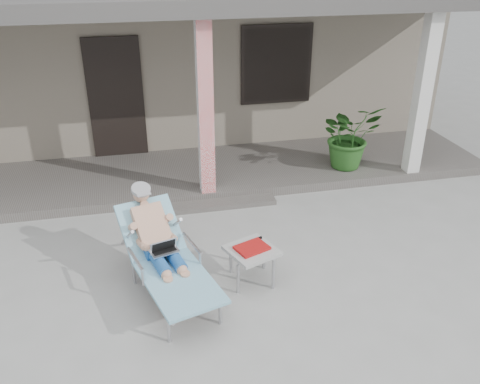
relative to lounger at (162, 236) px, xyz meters
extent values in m
plane|color=#9E9E99|center=(0.86, 0.02, -0.72)|extent=(60.00, 60.00, 0.00)
cube|color=gray|center=(0.86, 6.52, 0.78)|extent=(10.00, 5.00, 3.00)
cube|color=black|center=(-0.44, 3.99, 0.48)|extent=(0.95, 0.06, 2.10)
cube|color=black|center=(2.46, 3.99, 0.93)|extent=(1.20, 0.06, 1.30)
cube|color=black|center=(2.46, 3.99, 0.93)|extent=(1.32, 0.05, 1.42)
cube|color=#605B56|center=(0.86, 3.02, -0.65)|extent=(10.00, 2.00, 0.15)
cube|color=red|center=(0.86, 2.17, 0.73)|extent=(0.22, 0.22, 2.61)
cube|color=silver|center=(4.36, 2.17, 0.73)|extent=(0.22, 0.22, 2.61)
cube|color=#474442|center=(0.86, 3.02, 2.16)|extent=(10.00, 2.30, 0.24)
cube|color=#605B56|center=(0.86, 1.87, -0.68)|extent=(2.00, 0.30, 0.07)
cylinder|color=#B7B7BC|center=(-0.04, -0.91, -0.55)|extent=(0.04, 0.04, 0.35)
cylinder|color=#B7B7BC|center=(0.52, -0.75, -0.55)|extent=(0.04, 0.04, 0.35)
cylinder|color=#B7B7BC|center=(-0.35, 0.17, -0.55)|extent=(0.04, 0.04, 0.35)
cylinder|color=#B7B7BC|center=(0.21, 0.33, -0.55)|extent=(0.04, 0.04, 0.35)
cube|color=#B7B7BC|center=(0.12, -0.43, -0.36)|extent=(0.88, 1.26, 0.03)
cube|color=#80C7C2|center=(0.12, -0.43, -0.34)|extent=(0.98, 1.32, 0.04)
cube|color=#B7B7BC|center=(-0.11, 0.37, -0.14)|extent=(0.71, 0.68, 0.46)
cube|color=#80C7C2|center=(-0.11, 0.37, -0.11)|extent=(0.82, 0.77, 0.52)
cylinder|color=#99999C|center=(-0.18, 0.63, 0.31)|extent=(0.28, 0.28, 0.12)
cube|color=silver|center=(0.01, -0.04, -0.18)|extent=(0.36, 0.30, 0.22)
cube|color=#A5A6A1|center=(1.03, -0.07, -0.30)|extent=(0.68, 0.68, 0.04)
cylinder|color=#B7B7BC|center=(0.82, -0.28, -0.52)|extent=(0.04, 0.04, 0.40)
cylinder|color=#B7B7BC|center=(1.24, -0.28, -0.52)|extent=(0.04, 0.04, 0.40)
cylinder|color=#B7B7BC|center=(0.82, 0.14, -0.52)|extent=(0.04, 0.04, 0.40)
cylinder|color=#B7B7BC|center=(1.24, 0.14, -0.52)|extent=(0.04, 0.04, 0.40)
cube|color=#AB1312|center=(1.03, -0.07, -0.26)|extent=(0.44, 0.39, 0.03)
cube|color=black|center=(1.03, 0.07, -0.27)|extent=(0.35, 0.15, 0.04)
imported|color=#26591E|center=(3.38, 2.59, -0.01)|extent=(1.10, 0.98, 1.12)
camera|label=1|loc=(-0.19, -4.94, 2.97)|focal=38.00mm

